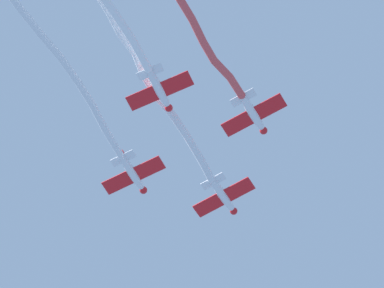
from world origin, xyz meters
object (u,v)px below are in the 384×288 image
at_px(airplane_left_wing, 133,174).
at_px(airplane_slot, 159,90).
at_px(airplane_right_wing, 253,114).
at_px(airplane_lead, 223,196).

relative_size(airplane_left_wing, airplane_slot, 0.97).
bearing_deg(airplane_right_wing, airplane_left_wing, 92.85).
bearing_deg(airplane_lead, airplane_left_wing, 138.69).
bearing_deg(airplane_left_wing, airplane_slot, -135.00).
xyz_separation_m(airplane_lead, airplane_left_wing, (0.12, -9.85, -0.40)).
relative_size(airplane_lead, airplane_right_wing, 1.01).
distance_m(airplane_right_wing, airplane_slot, 9.87).
relative_size(airplane_right_wing, airplane_slot, 0.98).
height_order(airplane_right_wing, airplane_slot, airplane_right_wing).
bearing_deg(airplane_left_wing, airplane_lead, -45.01).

